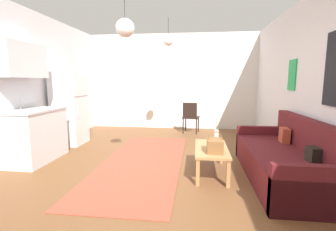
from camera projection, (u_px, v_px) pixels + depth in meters
The scene contains 13 objects.
ground_plane at pixel (147, 177), 3.71m from camera, with size 5.49×7.91×0.10m, color brown.
wall_back at pixel (172, 82), 7.14m from camera, with size 5.09×0.13×2.77m.
wall_right at pixel (329, 83), 3.20m from camera, with size 0.12×7.51×2.77m.
area_rug at pixel (143, 162), 4.24m from camera, with size 1.36×3.53×0.01m, color #9E4733.
couch at pixel (286, 161), 3.46m from camera, with size 0.89×2.19×0.88m.
coffee_table at pixel (211, 151), 3.66m from camera, with size 0.48×1.02×0.41m.
bamboo_vase at pixel (216, 136), 3.94m from camera, with size 0.08×0.08×0.43m.
handbag at pixel (215, 145), 3.41m from camera, with size 0.22×0.30×0.30m.
refrigerator at pixel (70, 109), 5.36m from camera, with size 0.61×0.66×1.60m.
kitchen_counter at pixel (32, 118), 4.21m from camera, with size 0.63×1.11×2.05m.
accent_chair at pixel (191, 116), 6.51m from camera, with size 0.48×0.46×0.84m.
pendant_lamp_near at pixel (125, 28), 3.39m from camera, with size 0.26×0.26×0.75m.
pendant_lamp_far at pixel (168, 41), 5.23m from camera, with size 0.22×0.22×0.60m.
Camera 1 is at (0.74, -3.47, 1.42)m, focal length 25.70 mm.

